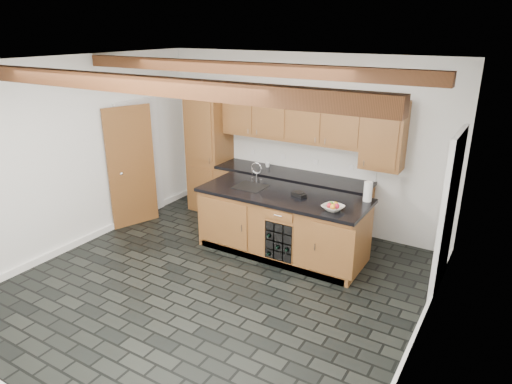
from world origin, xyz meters
The scene contains 10 objects.
ground centered at (0.00, 0.00, 0.00)m, with size 5.00×5.00×0.00m, color black.
room_shell centered at (-0.09, 0.53, 1.53)m, with size 5.01×5.00×5.00m.
back_cabinetry centered at (-0.38, 2.24, 0.98)m, with size 3.65×0.62×2.20m.
island centered at (0.31, 1.28, 0.46)m, with size 2.48×0.96×0.93m.
faucet centered at (-0.25, 1.33, 0.96)m, with size 0.45×0.40×0.34m.
kitchen_scale centered at (0.54, 1.32, 0.96)m, with size 0.23×0.18×0.06m.
fruit_bowl centered at (1.15, 1.08, 0.96)m, with size 0.27×0.27×0.07m, color beige.
fruit_cluster centered at (1.15, 1.08, 1.00)m, with size 0.16×0.17×0.07m.
paper_towel centered at (1.42, 1.63, 1.07)m, with size 0.12×0.12×0.27m, color white.
mug centered at (-0.53, 2.31, 0.97)m, with size 0.09×0.09×0.08m, color white.
Camera 1 is at (3.11, -4.11, 3.18)m, focal length 32.00 mm.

